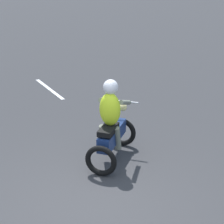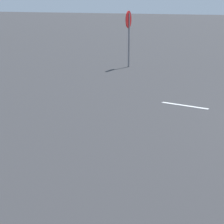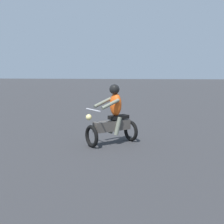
% 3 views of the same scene
% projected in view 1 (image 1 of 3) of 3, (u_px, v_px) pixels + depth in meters
% --- Properties ---
extents(ground_plane, '(120.00, 120.00, 0.00)m').
position_uv_depth(ground_plane, '(90.00, 206.00, 7.07)').
color(ground_plane, '#333335').
extents(motorcycle_rider_foreground, '(1.32, 1.48, 1.66)m').
position_uv_depth(motorcycle_rider_foreground, '(111.00, 126.00, 8.24)').
color(motorcycle_rider_foreground, black).
rests_on(motorcycle_rider_foreground, ground).
extents(lane_stripe_e, '(1.96, 0.29, 0.01)m').
position_uv_depth(lane_stripe_e, '(49.00, 89.00, 12.41)').
color(lane_stripe_e, silver).
rests_on(lane_stripe_e, ground).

